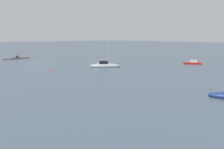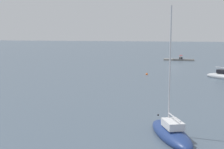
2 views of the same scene
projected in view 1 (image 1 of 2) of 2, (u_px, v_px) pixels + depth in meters
The scene contains 9 objects.
ground_plane at pixel (35, 63), 68.20m from camera, with size 500.00×500.00×0.00m, color #475666.
seawall_pier at pixel (15, 58), 81.09m from camera, with size 9.07×1.62×0.54m.
person_seated_dark_left at pixel (18, 57), 81.39m from camera, with size 0.47×0.65×0.73m.
person_seated_brown_right at pixel (16, 57), 81.03m from camera, with size 0.47×0.65×0.73m.
umbrella_open_red at pixel (17, 54), 81.21m from camera, with size 1.11×1.11×1.25m.
sailboat_grey_near at pixel (105, 66), 60.29m from camera, with size 7.59×6.77×11.08m.
motorboat_red_near at pixel (194, 63), 66.12m from camera, with size 4.36×4.75×2.78m.
mooring_buoy_near at pixel (99, 63), 68.18m from camera, with size 0.59×0.59×0.59m.
mooring_buoy_mid at pixel (50, 72), 52.24m from camera, with size 0.49×0.49×0.49m.
Camera 1 is at (27.33, 66.01, 8.02)m, focal length 37.29 mm.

